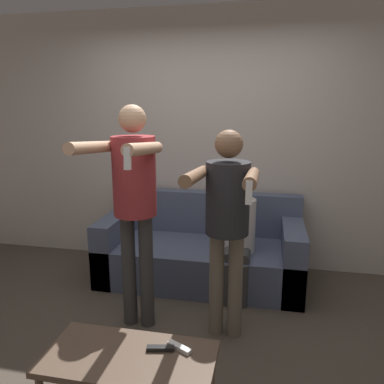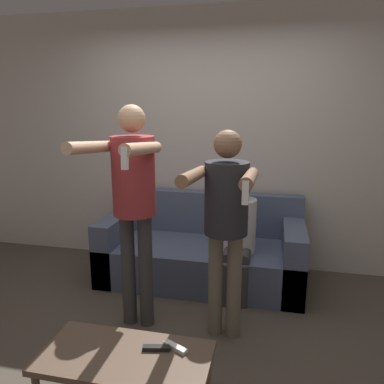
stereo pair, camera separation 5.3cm
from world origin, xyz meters
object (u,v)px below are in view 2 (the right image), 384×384
at_px(couch, 202,252).
at_px(person_standing_right, 226,213).
at_px(person_seated, 239,231).
at_px(person_standing_left, 133,192).
at_px(remote_near, 156,348).
at_px(remote_far, 175,347).
at_px(coffee_table, 125,362).

xyz_separation_m(couch, person_standing_right, (0.35, -0.94, 0.71)).
bearing_deg(person_seated, person_standing_left, -134.99).
xyz_separation_m(person_standing_right, remote_near, (-0.26, -0.83, -0.55)).
bearing_deg(couch, remote_near, -87.17).
xyz_separation_m(person_seated, remote_far, (-0.19, -1.53, -0.16)).
bearing_deg(couch, person_standing_left, -110.39).
bearing_deg(remote_far, couch, 96.12).
bearing_deg(coffee_table, person_standing_left, 107.29).
relative_size(coffee_table, remote_far, 6.14).
height_order(person_standing_left, person_standing_right, person_standing_left).
height_order(person_standing_right, coffee_table, person_standing_right).
distance_m(person_standing_left, person_standing_right, 0.71).
distance_m(coffee_table, remote_near, 0.18).
height_order(person_standing_left, person_seated, person_standing_left).
height_order(person_standing_right, remote_far, person_standing_right).
xyz_separation_m(couch, person_standing_left, (-0.35, -0.94, 0.82)).
distance_m(couch, person_seated, 0.54).
distance_m(couch, person_standing_right, 1.23).
height_order(couch, coffee_table, couch).
relative_size(person_standing_right, remote_near, 10.16).
bearing_deg(coffee_table, couch, 88.00).
distance_m(person_standing_left, remote_far, 1.17).
bearing_deg(person_seated, remote_far, -97.10).
relative_size(person_standing_right, person_seated, 1.41).
height_order(person_standing_left, remote_far, person_standing_left).
relative_size(couch, coffee_table, 2.13).
bearing_deg(person_standing_left, coffee_table, -72.71).
bearing_deg(remote_far, person_standing_left, 123.53).
xyz_separation_m(couch, remote_near, (0.09, -1.77, 0.16)).
bearing_deg(couch, coffee_table, -92.00).
bearing_deg(person_standing_right, remote_far, -101.40).
distance_m(person_standing_left, coffee_table, 1.20).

